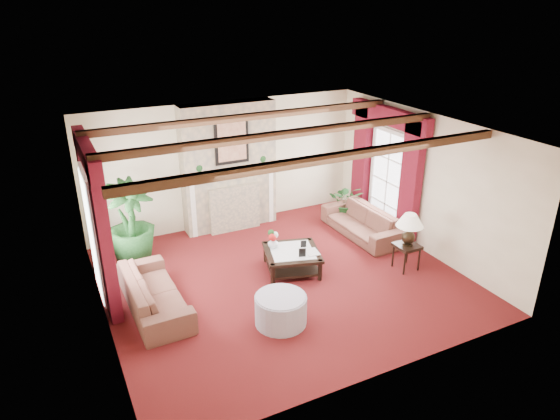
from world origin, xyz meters
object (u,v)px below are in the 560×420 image
sofa_right (362,218)px  coffee_table (292,261)px  potted_palm (133,239)px  ottoman (281,310)px  side_table (406,257)px  sofa_left (153,287)px

sofa_right → coffee_table: (-2.00, -0.68, -0.19)m
potted_palm → ottoman: potted_palm is taller
side_table → sofa_left: bearing=170.2°
sofa_right → potted_palm: (-4.51, 0.99, 0.06)m
potted_palm → ottoman: bearing=-62.0°
potted_palm → side_table: potted_palm is taller
sofa_left → ottoman: sofa_left is taller
sofa_left → potted_palm: potted_palm is taller
sofa_left → coffee_table: bearing=-88.9°
potted_palm → coffee_table: (2.51, -1.68, -0.25)m
sofa_left → side_table: size_ratio=4.17×
ottoman → coffee_table: bearing=56.4°
ottoman → potted_palm: bearing=118.0°
coffee_table → ottoman: (-0.90, -1.35, 0.03)m
coffee_table → side_table: size_ratio=1.99×
sofa_left → sofa_right: sofa_left is taller
ottoman → sofa_right: bearing=35.1°
potted_palm → coffee_table: bearing=-33.8°
ottoman → side_table: bearing=9.8°
sofa_right → potted_palm: 4.62m
side_table → coffee_table: bearing=155.8°
potted_palm → ottoman: 3.43m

